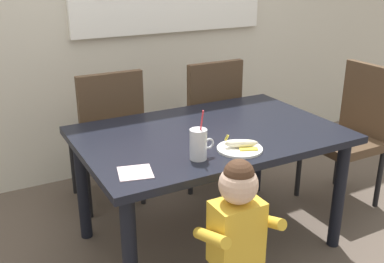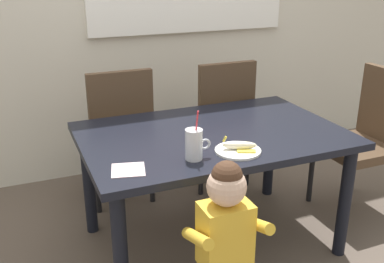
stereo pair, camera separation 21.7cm
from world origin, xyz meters
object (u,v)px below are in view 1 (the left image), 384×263
Objects in this scene: dining_chair_right at (206,116)px; snack_plate at (240,149)px; milk_cup at (199,146)px; dining_chair_far at (353,127)px; peeled_banana at (242,144)px; paper_napkin at (135,173)px; toddler_standing at (237,226)px; dining_table at (209,146)px; dining_chair_left at (108,131)px.

dining_chair_right is 4.17× the size of snack_plate.
milk_cup reaches higher than dining_chair_right.
dining_chair_far is (0.76, -0.68, 0.00)m from dining_chair_right.
peeled_banana is 1.16× the size of paper_napkin.
paper_napkin is at bearing 134.81° from toddler_standing.
peeled_banana is at bearing 1.44° from snack_plate.
milk_cup is (-0.01, 0.33, 0.25)m from toddler_standing.
dining_chair_right is at bearing 69.27° from snack_plate.
toddler_standing is 0.42m from milk_cup.
dining_table is at bearing 51.55° from milk_cup.
dining_table is 5.75× the size of milk_cup.
dining_chair_right is 1.15× the size of toddler_standing.
peeled_banana is at bearing -0.95° from milk_cup.
dining_table is 0.78m from dining_chair_right.
milk_cup reaches higher than paper_napkin.
snack_plate is at bearing 110.09° from dining_chair_left.
dining_table is at bearing 61.11° from dining_chair_right.
dining_table is 1.72× the size of toddler_standing.
dining_table is at bearing 92.26° from peeled_banana.
dining_chair_far is 5.53× the size of peeled_banana.
dining_chair_far reaches higher than toddler_standing.
snack_plate reaches higher than paper_napkin.
dining_table is 0.41m from milk_cup.
dining_chair_left is 1.09m from snack_plate.
dining_chair_left is 1.04m from milk_cup.
snack_plate is (0.24, -0.00, -0.06)m from milk_cup.
dining_table is 9.61× the size of paper_napkin.
dining_chair_far is at bearing 14.59° from snack_plate.
paper_napkin is (-0.33, -0.00, -0.06)m from milk_cup.
dining_chair_right is (0.37, 0.68, -0.08)m from dining_table.
paper_napkin is (-0.56, 0.00, -0.00)m from snack_plate.
dining_chair_far is at bearing 11.95° from milk_cup.
toddler_standing is 3.34× the size of milk_cup.
dining_chair_far is (1.50, -0.72, 0.00)m from dining_chair_left.
dining_chair_right is at bearing 69.66° from peeled_banana.
paper_napkin is (-0.56, -0.30, 0.09)m from dining_table.
toddler_standing is at bearing -109.93° from dining_table.
toddler_standing is at bearing -65.35° from dining_chair_far.
paper_napkin is at bearing 46.22° from dining_chair_right.
milk_cup is at bearing 91.01° from toddler_standing.
toddler_standing is 0.46m from peeled_banana.
dining_chair_left is 1.00× the size of dining_chair_right.
dining_chair_left is at bearing -115.62° from dining_chair_far.
peeled_banana is at bearing -87.74° from dining_table.
toddler_standing is (0.14, -1.34, -0.02)m from dining_chair_left.
milk_cup reaches higher than toddler_standing.
dining_table is 1.13m from dining_chair_far.
paper_napkin is at bearing -179.75° from milk_cup.
milk_cup reaches higher than dining_table.
snack_plate is (-1.13, -0.29, 0.18)m from dining_chair_far.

